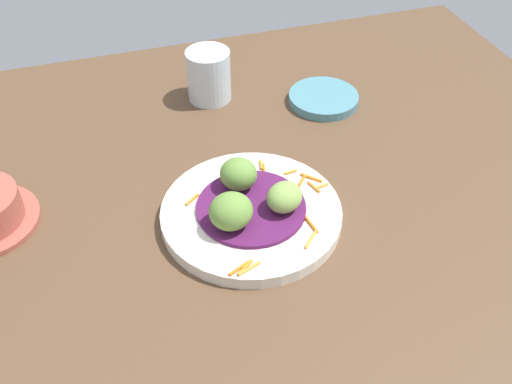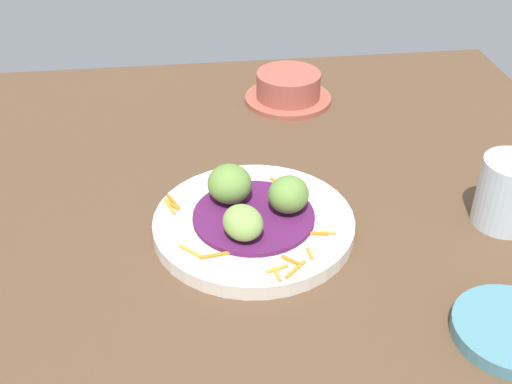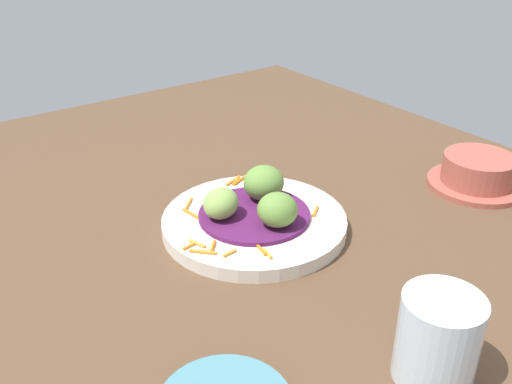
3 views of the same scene
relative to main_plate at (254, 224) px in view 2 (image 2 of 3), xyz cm
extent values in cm
cube|color=brown|center=(4.92, 3.97, -1.91)|extent=(110.00, 110.00, 2.00)
cylinder|color=silver|center=(0.00, 0.00, 0.00)|extent=(23.92, 23.92, 1.81)
cylinder|color=#51194C|center=(0.00, 0.00, 1.20)|extent=(14.44, 14.44, 0.59)
cylinder|color=orange|center=(-3.28, 9.77, 1.11)|extent=(2.64, 2.54, 0.40)
cylinder|color=orange|center=(5.30, 6.34, 1.11)|extent=(3.76, 0.92, 0.40)
cylinder|color=orange|center=(9.41, -4.39, 1.11)|extent=(1.61, 2.99, 0.40)
cylinder|color=orange|center=(-8.04, 3.99, 1.11)|extent=(2.02, 0.78, 0.40)
cylinder|color=orange|center=(-1.22, 10.33, 1.11)|extent=(0.74, 2.15, 0.40)
cylinder|color=orange|center=(-5.31, 7.43, 1.11)|extent=(0.54, 1.86, 0.40)
cylinder|color=orange|center=(9.81, -3.29, 1.11)|extent=(1.49, 3.15, 0.40)
cylinder|color=orange|center=(-6.52, 4.15, 1.11)|extent=(3.21, 0.99, 0.40)
cylinder|color=orange|center=(-3.92, -7.02, 1.11)|extent=(1.79, 2.23, 0.40)
cylinder|color=orange|center=(7.57, 5.44, 1.11)|extent=(2.69, 2.70, 0.40)
cylinder|color=orange|center=(-3.02, 8.25, 1.11)|extent=(1.93, 1.82, 0.40)
cylinder|color=orange|center=(-1.38, 9.40, 1.11)|extent=(2.47, 1.14, 0.40)
cylinder|color=orange|center=(9.53, -3.72, 1.11)|extent=(1.91, 2.42, 0.40)
ellipsoid|color=olive|center=(2.49, -3.38, 3.79)|extent=(6.19, 6.40, 4.58)
ellipsoid|color=#84A851|center=(1.68, 3.84, 3.42)|extent=(6.16, 6.43, 3.84)
ellipsoid|color=olive|center=(-4.17, -0.47, 3.67)|extent=(6.79, 6.85, 4.34)
cylinder|color=teal|center=(-22.95, 19.84, -0.16)|extent=(11.66, 11.66, 1.49)
cylinder|color=#A85142|center=(-9.81, -33.71, -0.51)|extent=(14.12, 14.12, 0.80)
cylinder|color=#A85142|center=(-9.81, -33.71, 1.93)|extent=(10.39, 10.39, 4.08)
cylinder|color=silver|center=(-30.14, 2.02, 3.40)|extent=(7.28, 7.28, 8.61)
camera|label=1|loc=(53.22, -16.23, 54.35)|focal=41.25mm
camera|label=2|loc=(7.27, 60.04, 46.30)|focal=44.86mm
camera|label=3|loc=(-51.57, 37.61, 38.34)|focal=40.17mm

